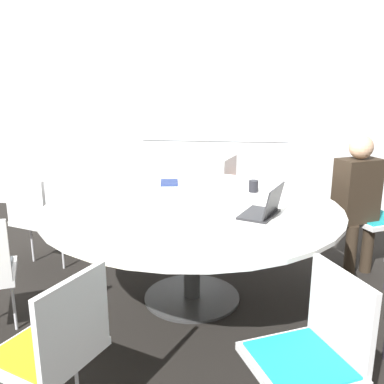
# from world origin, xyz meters

# --- Properties ---
(ground_plane) EXTENTS (16.00, 16.00, 0.00)m
(ground_plane) POSITION_xyz_m (0.00, 0.00, 0.00)
(ground_plane) COLOR black
(wall_back) EXTENTS (8.00, 0.07, 2.70)m
(wall_back) POSITION_xyz_m (0.00, 2.32, 1.35)
(wall_back) COLOR silver
(wall_back) RESTS_ON ground_plane
(conference_table) EXTENTS (2.17, 2.17, 0.76)m
(conference_table) POSITION_xyz_m (0.00, 0.00, 0.67)
(conference_table) COLOR #333333
(conference_table) RESTS_ON ground_plane
(chair_1) EXTENTS (0.58, 0.58, 0.85)m
(chair_1) POSITION_xyz_m (1.52, 0.87, 0.51)
(chair_1) COLOR silver
(chair_1) RESTS_ON ground_plane
(chair_2) EXTENTS (0.53, 0.54, 0.85)m
(chair_2) POSITION_xyz_m (0.35, 1.41, 0.51)
(chair_2) COLOR silver
(chair_2) RESTS_ON ground_plane
(chair_3) EXTENTS (0.58, 0.59, 0.85)m
(chair_3) POSITION_xyz_m (-0.78, 1.23, 0.51)
(chair_3) COLOR silver
(chair_3) RESTS_ON ground_plane
(chair_4) EXTENTS (0.55, 0.54, 0.85)m
(chair_4) POSITION_xyz_m (-1.40, 0.39, 0.51)
(chair_4) COLOR silver
(chair_4) RESTS_ON ground_plane
(chair_6) EXTENTS (0.55, 0.56, 0.85)m
(chair_6) POSITION_xyz_m (-0.46, -1.38, 0.51)
(chair_6) COLOR silver
(chair_6) RESTS_ON ground_plane
(chair_7) EXTENTS (0.57, 0.58, 0.85)m
(chair_7) POSITION_xyz_m (0.70, -1.28, 0.51)
(chair_7) COLOR silver
(chair_7) RESTS_ON ground_plane
(person_1) EXTENTS (0.42, 0.36, 1.20)m
(person_1) POSITION_xyz_m (1.35, 0.69, 0.70)
(person_1) COLOR #2D2319
(person_1) RESTS_ON ground_plane
(laptop) EXTENTS (0.33, 0.38, 0.21)m
(laptop) POSITION_xyz_m (0.52, -0.20, 0.81)
(laptop) COLOR #232326
(laptop) RESTS_ON conference_table
(spiral_notebook) EXTENTS (0.18, 0.23, 0.02)m
(spiral_notebook) POSITION_xyz_m (-0.28, 0.63, 0.77)
(spiral_notebook) COLOR navy
(spiral_notebook) RESTS_ON conference_table
(coffee_cup) EXTENTS (0.08, 0.08, 0.10)m
(coffee_cup) POSITION_xyz_m (0.46, 0.44, 0.81)
(coffee_cup) COLOR black
(coffee_cup) RESTS_ON conference_table
(handbag) EXTENTS (0.36, 0.16, 0.28)m
(handbag) POSITION_xyz_m (-1.11, 1.03, 0.14)
(handbag) COLOR #513319
(handbag) RESTS_ON ground_plane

